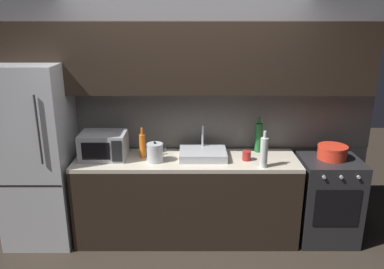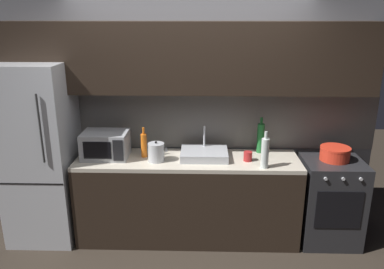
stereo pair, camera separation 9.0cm
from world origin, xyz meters
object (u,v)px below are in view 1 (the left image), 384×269
Objects in this scene: oven_range at (328,198)px; wine_bottle_clear at (265,152)px; refrigerator at (39,155)px; wine_bottle_green at (260,137)px; mug_teal at (156,148)px; microwave at (105,145)px; mug_red at (248,156)px; wine_bottle_orange at (144,145)px; cooking_pot at (334,152)px; kettle at (156,152)px.

wine_bottle_clear is at bearing -163.39° from oven_range.
refrigerator is 4.88× the size of wine_bottle_green.
wine_bottle_green reaches higher than mug_teal.
microwave is 1.26× the size of wine_bottle_clear.
mug_teal is (-1.11, -0.03, -0.11)m from wine_bottle_green.
mug_red is at bearing -121.66° from wine_bottle_green.
wine_bottle_green is (1.22, 0.17, 0.03)m from wine_bottle_orange.
wine_bottle_clear is at bearing -8.55° from microwave.
mug_red is at bearing -1.25° from refrigerator.
refrigerator is 3.05m from oven_range.
wine_bottle_green is at bearing 163.94° from cooking_pot.
mug_teal is at bearing -178.49° from wine_bottle_green.
wine_bottle_clear is at bearing -51.59° from mug_red.
wine_bottle_orange reaches higher than microwave.
mug_teal is at bearing 52.56° from wine_bottle_orange.
mug_red is (2.13, -0.05, 0.01)m from refrigerator.
wine_bottle_orange is at bearing 1.95° from refrigerator.
refrigerator is 2.13m from mug_red.
wine_bottle_green is (0.02, 0.43, 0.01)m from wine_bottle_clear.
oven_range is 4.27× the size of kettle.
wine_bottle_orange reaches higher than mug_red.
oven_range is at bearing -0.02° from refrigerator.
mug_red is 0.98m from mug_teal.
refrigerator is 18.95× the size of mug_teal.
cooking_pot is at bearing -0.45° from microwave.
microwave is 1.46× the size of wine_bottle_orange.
refrigerator is 0.69m from microwave.
microwave reaches higher than oven_range.
refrigerator is 5.15× the size of wine_bottle_clear.
refrigerator reaches higher than oven_range.
mug_red is 0.32× the size of cooking_pot.
mug_red is at bearing 128.41° from wine_bottle_clear.
wine_bottle_clear is 0.25m from mug_red.
wine_bottle_clear is 1.16m from mug_teal.
refrigerator is 2.30m from wine_bottle_green.
wine_bottle_green is 3.89× the size of mug_teal.
wine_bottle_orange is at bearing -171.95° from wine_bottle_green.
microwave is at bearing 171.45° from wine_bottle_clear.
oven_range is 2.02m from wine_bottle_orange.
microwave is 1.20× the size of wine_bottle_green.
microwave is 4.65× the size of mug_teal.
mug_teal is (0.11, 0.14, -0.08)m from wine_bottle_orange.
mug_teal is at bearing 17.78° from microwave.
wine_bottle_clear reaches higher than mug_red.
wine_bottle_orange is 1.06× the size of cooking_pot.
wine_bottle_orange is (-1.93, 0.04, 0.58)m from oven_range.
wine_bottle_green reaches higher than microwave.
wine_bottle_orange is (-0.14, 0.11, 0.04)m from kettle.
mug_red is (-0.16, -0.25, -0.11)m from wine_bottle_green.
mug_teal is at bearing 174.41° from cooking_pot.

